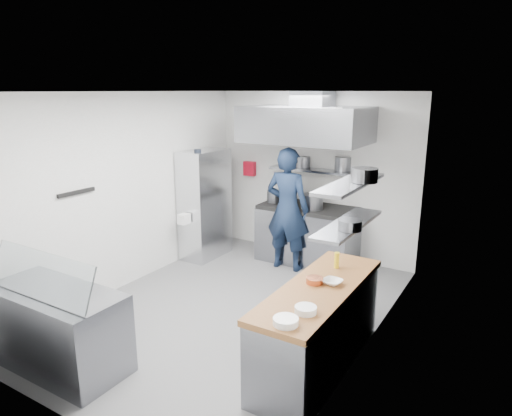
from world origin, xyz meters
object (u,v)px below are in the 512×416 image
Objects in this scene: chef at (287,209)px; display_case at (58,329)px; wire_rack at (205,204)px; gas_range at (307,236)px.

chef is 1.31× the size of display_case.
wire_rack is 3.55m from display_case.
wire_rack is (-1.63, -0.66, 0.48)m from gas_range.
chef is 1.07× the size of wire_rack.
gas_range is at bearing 77.36° from display_case.
chef is at bearing 8.38° from wire_rack.
gas_range is at bearing -111.29° from chef.
wire_rack reaches higher than display_case.
wire_rack is 1.23× the size of display_case.
chef is (-0.16, -0.44, 0.54)m from gas_range.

